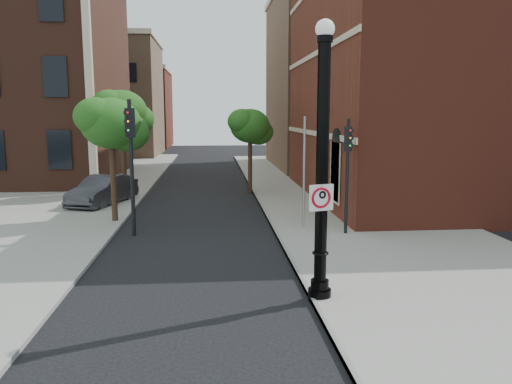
{
  "coord_description": "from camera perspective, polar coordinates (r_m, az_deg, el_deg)",
  "views": [
    {
      "loc": [
        -0.32,
        -11.83,
        4.51
      ],
      "look_at": [
        0.91,
        2.0,
        2.32
      ],
      "focal_mm": 35.0,
      "sensor_mm": 36.0,
      "label": 1
    }
  ],
  "objects": [
    {
      "name": "no_parking_sign",
      "position": [
        11.68,
        7.48,
        -0.62
      ],
      "size": [
        0.61,
        0.19,
        0.62
      ],
      "rotation": [
        0.0,
        0.0,
        0.26
      ],
      "color": "white",
      "rests_on": "ground"
    },
    {
      "name": "street_tree_a",
      "position": [
        21.12,
        -16.14,
        7.4
      ],
      "size": [
        2.86,
        2.58,
        5.15
      ],
      "color": "black",
      "rests_on": "ground"
    },
    {
      "name": "traffic_signal_left",
      "position": [
        18.73,
        -14.15,
        5.24
      ],
      "size": [
        0.4,
        0.44,
        5.02
      ],
      "rotation": [
        0.0,
        0.0,
        0.38
      ],
      "color": "black",
      "rests_on": "ground"
    },
    {
      "name": "street_tree_c",
      "position": [
        28.25,
        -0.63,
        7.44
      ],
      "size": [
        2.65,
        2.39,
        4.77
      ],
      "color": "black",
      "rests_on": "ground"
    },
    {
      "name": "bg_building_tan_b",
      "position": [
        44.97,
        16.56,
        11.77
      ],
      "size": [
        22.0,
        14.0,
        14.0
      ],
      "primitive_type": "cube",
      "color": "#9C7455",
      "rests_on": "ground"
    },
    {
      "name": "sidewalk_right",
      "position": [
        23.16,
        10.86,
        -2.28
      ],
      "size": [
        8.0,
        60.0,
        0.12
      ],
      "primitive_type": "cube",
      "color": "gray",
      "rests_on": "ground"
    },
    {
      "name": "curb_edge",
      "position": [
        22.4,
        1.09,
        -2.47
      ],
      "size": [
        0.1,
        60.0,
        0.14
      ],
      "primitive_type": "cube",
      "color": "gray",
      "rests_on": "ground"
    },
    {
      "name": "sidewalk_left",
      "position": [
        31.38,
        -21.08,
        0.21
      ],
      "size": [
        10.0,
        50.0,
        0.12
      ],
      "primitive_type": "cube",
      "color": "gray",
      "rests_on": "ground"
    },
    {
      "name": "bg_building_red",
      "position": [
        70.8,
        -14.77,
        9.06
      ],
      "size": [
        12.0,
        12.0,
        10.0
      ],
      "primitive_type": "cube",
      "color": "maroon",
      "rests_on": "ground"
    },
    {
      "name": "ground",
      "position": [
        12.66,
        -3.37,
        -11.91
      ],
      "size": [
        120.0,
        120.0,
        0.0
      ],
      "primitive_type": "plane",
      "color": "black",
      "rests_on": "ground"
    },
    {
      "name": "street_tree_b",
      "position": [
        28.25,
        -14.98,
        8.75
      ],
      "size": [
        3.2,
        2.89,
        5.77
      ],
      "color": "black",
      "rests_on": "ground"
    },
    {
      "name": "traffic_signal_right",
      "position": [
        18.41,
        10.45,
        3.84
      ],
      "size": [
        0.34,
        0.38,
        4.32
      ],
      "rotation": [
        0.0,
        0.0,
        -0.37
      ],
      "color": "black",
      "rests_on": "ground"
    },
    {
      "name": "bg_building_tan_a",
      "position": [
        57.06,
        -17.17,
        10.06
      ],
      "size": [
        12.0,
        12.0,
        12.0
      ],
      "primitive_type": "cube",
      "color": "#9C7455",
      "rests_on": "ground"
    },
    {
      "name": "utility_pole",
      "position": [
        19.11,
        5.5,
        1.98
      ],
      "size": [
        0.09,
        0.09,
        4.4
      ],
      "primitive_type": "cylinder",
      "color": "#999999",
      "rests_on": "ground"
    },
    {
      "name": "parked_car",
      "position": [
        25.77,
        -17.08,
        0.16
      ],
      "size": [
        2.94,
        4.79,
        1.49
      ],
      "primitive_type": "imported",
      "rotation": [
        0.0,
        0.0,
        -0.33
      ],
      "color": "#303035",
      "rests_on": "ground"
    },
    {
      "name": "lamppost",
      "position": [
        11.78,
        7.55,
        1.77
      ],
      "size": [
        0.56,
        0.56,
        6.6
      ],
      "color": "black",
      "rests_on": "ground"
    }
  ]
}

